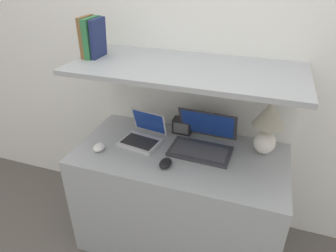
{
  "coord_description": "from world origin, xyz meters",
  "views": [
    {
      "loc": [
        0.43,
        -1.14,
        1.81
      ],
      "look_at": [
        -0.08,
        0.33,
        0.93
      ],
      "focal_mm": 32.0,
      "sensor_mm": 36.0,
      "label": 1
    }
  ],
  "objects": [
    {
      "name": "shelf",
      "position": [
        0.0,
        0.4,
        1.27
      ],
      "size": [
        1.3,
        0.59,
        0.03
      ],
      "color": "#999EA3",
      "rests_on": "back_riser"
    },
    {
      "name": "computer_mouse",
      "position": [
        -0.04,
        0.17,
        0.78
      ],
      "size": [
        0.08,
        0.11,
        0.04
      ],
      "color": "black",
      "rests_on": "desk"
    },
    {
      "name": "router_box",
      "position": [
        -0.06,
        0.57,
        0.81
      ],
      "size": [
        0.13,
        0.08,
        0.11
      ],
      "color": "black",
      "rests_on": "desk"
    },
    {
      "name": "laptop_large",
      "position": [
        0.12,
        0.42,
        0.81
      ],
      "size": [
        0.39,
        0.32,
        0.23
      ],
      "color": "#333338",
      "rests_on": "desk"
    },
    {
      "name": "table_lamp",
      "position": [
        0.48,
        0.5,
        0.96
      ],
      "size": [
        0.18,
        0.18,
        0.34
      ],
      "color": "white",
      "rests_on": "desk"
    },
    {
      "name": "second_mouse",
      "position": [
        -0.49,
        0.19,
        0.78
      ],
      "size": [
        0.08,
        0.1,
        0.04
      ],
      "color": "white",
      "rests_on": "desk"
    },
    {
      "name": "laptop_small",
      "position": [
        -0.27,
        0.38,
        0.8
      ],
      "size": [
        0.28,
        0.28,
        0.19
      ],
      "color": "silver",
      "rests_on": "desk"
    },
    {
      "name": "book_navy",
      "position": [
        -0.54,
        0.4,
        1.4
      ],
      "size": [
        0.03,
        0.15,
        0.22
      ],
      "color": "navy",
      "rests_on": "shelf"
    },
    {
      "name": "desk",
      "position": [
        0.0,
        0.33,
        0.38
      ],
      "size": [
        1.3,
        0.66,
        0.76
      ],
      "color": "#999EA3",
      "rests_on": "ground_plane"
    },
    {
      "name": "book_brown",
      "position": [
        -0.61,
        0.4,
        1.4
      ],
      "size": [
        0.03,
        0.15,
        0.23
      ],
      "color": "brown",
      "rests_on": "shelf"
    },
    {
      "name": "wall_back",
      "position": [
        0.0,
        0.72,
        1.2
      ],
      "size": [
        6.0,
        0.05,
        2.4
      ],
      "color": "white",
      "rests_on": "ground_plane"
    },
    {
      "name": "book_green",
      "position": [
        -0.57,
        0.4,
        1.4
      ],
      "size": [
        0.04,
        0.17,
        0.23
      ],
      "color": "#2D7042",
      "rests_on": "shelf"
    },
    {
      "name": "back_riser",
      "position": [
        0.0,
        0.68,
        0.63
      ],
      "size": [
        1.3,
        0.04,
        1.26
      ],
      "color": "white",
      "rests_on": "ground_plane"
    }
  ]
}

